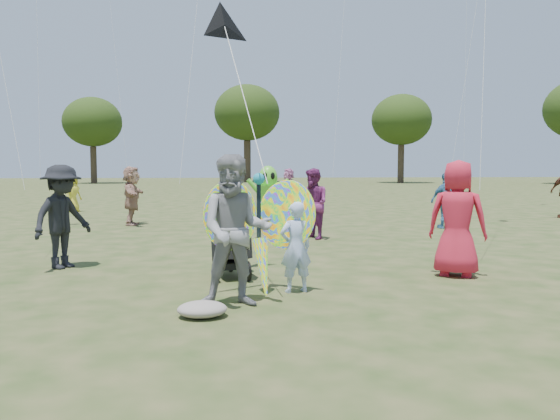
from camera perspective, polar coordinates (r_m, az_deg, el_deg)
The scene contains 16 objects.
ground at distance 6.46m, azimuth 3.28°, elevation -10.83°, with size 160.00×160.00×0.00m, color #51592B.
child_girl at distance 7.43m, azimuth 1.65°, elevation -3.90°, with size 0.45×0.30×1.24m, color #ADC3F5.
adult_man at distance 6.68m, azimuth -4.66°, elevation -2.17°, with size 0.91×0.71×1.86m, color gray.
grey_bag at distance 6.37m, azimuth -8.14°, elevation -10.22°, with size 0.57×0.47×0.18m, color gray.
crowd_a at distance 8.92m, azimuth 18.04°, elevation -0.84°, with size 0.89×0.58×1.82m, color red.
crowd_b at distance 9.86m, azimuth -21.82°, elevation -0.66°, with size 1.13×0.65×1.75m, color black.
crowd_c at distance 15.79m, azimuth 16.99°, elevation 0.95°, with size 0.91×0.38×1.55m, color teal.
crowd_d at distance 16.55m, azimuth -15.23°, elevation 1.45°, with size 1.60×0.51×1.73m, color #A97B68.
crowd_e at distance 12.88m, azimuth 3.49°, elevation 0.65°, with size 0.82×0.64×1.68m, color #752763.
crowd_g at distance 22.06m, azimuth -20.84°, elevation 1.66°, with size 0.70×0.45×1.43m, color gold.
crowd_j at distance 23.15m, azimuth 0.90°, elevation 2.35°, with size 1.53×0.49×1.65m, color #B5679E.
jogging_stroller at distance 8.52m, azimuth -5.18°, elevation -2.87°, with size 0.63×1.10×1.09m.
butterfly_kite at distance 7.42m, azimuth -2.08°, elevation -2.23°, with size 1.74×0.75×1.83m.
delta_kite_rig at distance 8.79m, azimuth -5.81°, elevation 18.52°, with size 0.95×2.14×2.77m.
alien_kite at distance 12.83m, azimuth -1.24°, elevation 1.23°, with size 1.12×0.69×1.74m.
tree_line at distance 51.60m, azimuth -1.02°, elevation 10.27°, with size 91.78×33.60×10.79m.
Camera 1 is at (-1.04, -6.14, 1.71)m, focal length 35.00 mm.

